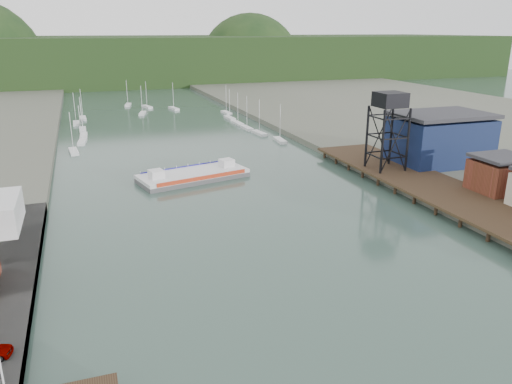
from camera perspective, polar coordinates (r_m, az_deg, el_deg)
east_land at (r=162.70m, az=27.13°, el=5.40°), size 120.00×400.00×3.20m
east_pier at (r=100.65m, az=19.45°, el=0.67°), size 14.00×70.00×2.45m
lift_tower at (r=106.77m, az=15.05°, el=9.63°), size 6.50×6.50×16.00m
blue_shed at (r=118.70m, az=20.22°, el=5.72°), size 20.50×14.50×11.30m
marina_sailboats at (r=172.28m, az=-10.88°, el=7.79°), size 57.71×92.65×0.90m
distant_hills at (r=331.99m, az=-16.20°, el=14.00°), size 500.00×120.00×80.00m
chain_ferry at (r=106.20m, az=-7.20°, el=1.93°), size 24.13×14.03×3.26m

